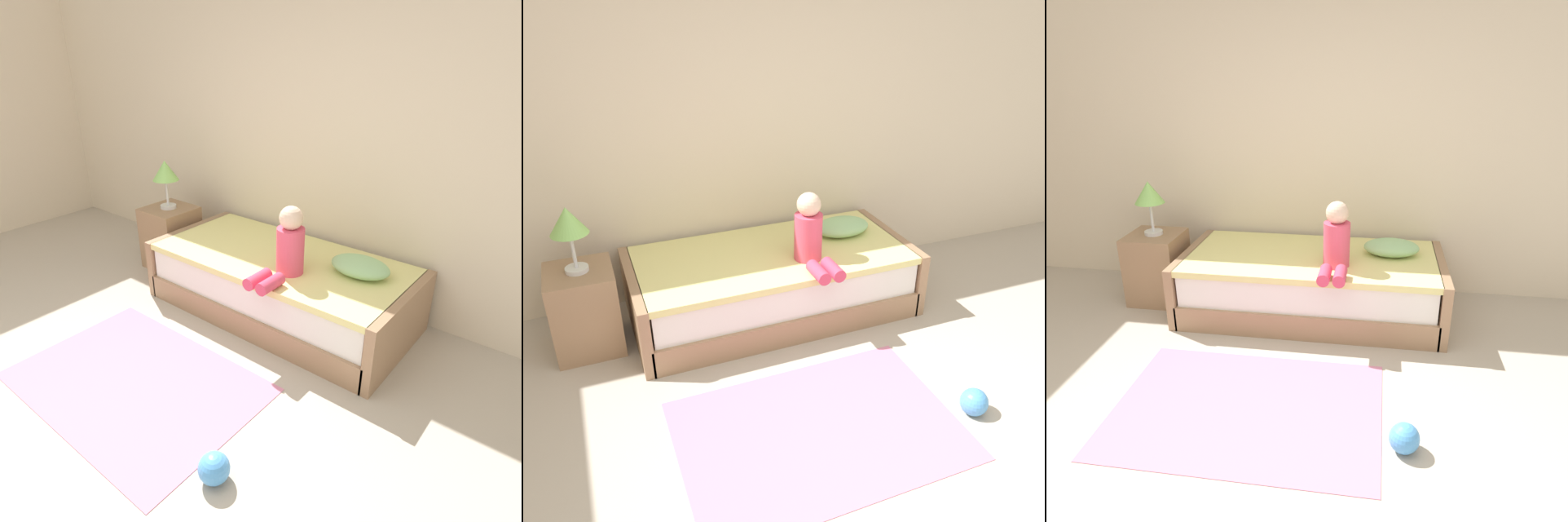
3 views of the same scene
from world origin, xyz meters
TOP-DOWN VIEW (x-y plane):
  - ground_plane at (0.00, 0.00)m, footprint 9.20×9.20m
  - wall_rear at (0.00, 2.60)m, footprint 7.20×0.10m
  - bed at (0.04, 2.00)m, footprint 2.11×1.00m
  - nightstand at (-1.31, 2.03)m, footprint 0.44×0.44m
  - table_lamp at (-1.31, 2.03)m, footprint 0.24×0.24m
  - child_figure at (0.25, 1.77)m, footprint 0.20×0.51m
  - pillow at (0.67, 2.10)m, footprint 0.44×0.30m
  - toy_ball at (0.75, 0.49)m, footprint 0.17×0.17m
  - area_rug at (-0.17, 0.70)m, footprint 1.60×1.10m

SIDE VIEW (x-z plane):
  - ground_plane at x=0.00m, z-range 0.00..0.00m
  - area_rug at x=-0.17m, z-range 0.00..0.01m
  - toy_ball at x=0.75m, z-range 0.00..0.17m
  - bed at x=0.04m, z-range 0.00..0.50m
  - nightstand at x=-1.31m, z-range 0.00..0.60m
  - pillow at x=0.67m, z-range 0.50..0.63m
  - child_figure at x=0.25m, z-range 0.45..0.96m
  - table_lamp at x=-1.31m, z-range 0.71..1.16m
  - wall_rear at x=0.00m, z-range 0.00..2.90m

